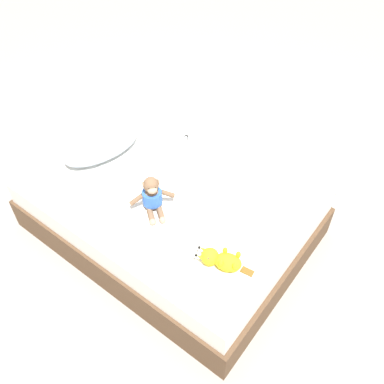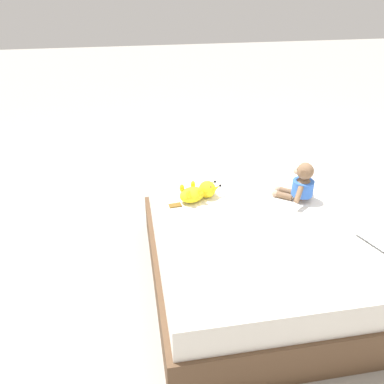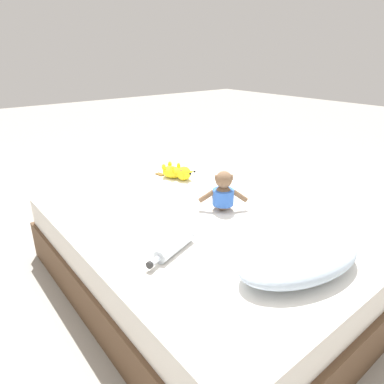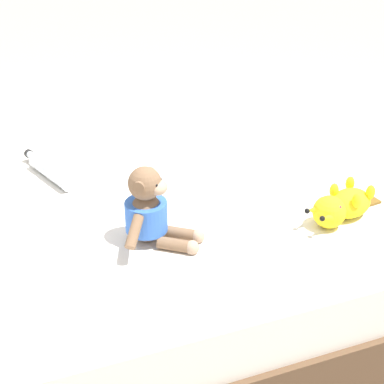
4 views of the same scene
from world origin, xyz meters
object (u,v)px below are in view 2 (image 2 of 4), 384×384
Objects in this scene: bed at (313,248)px; glass_bottle at (380,242)px; plush_monkey at (301,185)px; plush_yellow_creature at (199,192)px.

glass_bottle reaches higher than bed.
glass_bottle is (0.30, 0.17, 0.24)m from bed.
bed is 7.12× the size of plush_monkey.
glass_bottle is (0.49, 0.20, -0.07)m from plush_monkey.
plush_monkey is 0.59m from plush_yellow_creature.
plush_monkey is 0.83× the size of glass_bottle.
plush_yellow_creature is 0.98m from glass_bottle.
plush_yellow_creature is 1.05× the size of glass_bottle.
plush_monkey reaches higher than glass_bottle.
bed is 0.42m from glass_bottle.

